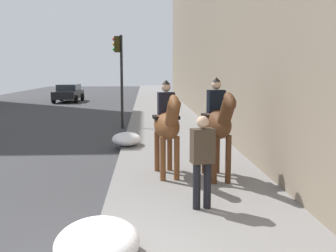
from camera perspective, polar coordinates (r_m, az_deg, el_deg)
name	(u,v)px	position (r m, az deg, el deg)	size (l,w,h in m)	color
mounted_horse_near	(167,124)	(9.40, -0.14, 0.33)	(2.15, 0.74, 2.27)	brown
mounted_horse_far	(217,123)	(9.20, 6.99, 0.48)	(2.15, 0.70, 2.34)	#4C2B16
pedestrian_greeting	(202,156)	(7.24, 4.89, -4.25)	(0.33, 0.44, 1.70)	black
car_far_lane	(69,93)	(34.06, -13.91, 4.61)	(4.17, 2.12, 1.44)	black
traffic_light_near_curb	(120,67)	(18.06, -6.87, 8.33)	(0.20, 0.44, 4.13)	black
snow_pile_near	(97,242)	(5.59, -9.97, -15.94)	(1.46, 1.12, 0.50)	white
snow_pile_far	(126,139)	(13.51, -5.92, -1.83)	(1.24, 0.95, 0.43)	white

